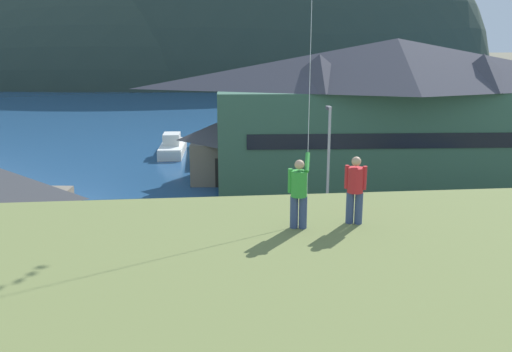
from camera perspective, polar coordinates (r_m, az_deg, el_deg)
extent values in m
plane|color=#66604C|center=(24.70, 3.39, -13.84)|extent=(600.00, 600.00, 0.00)
cube|color=slate|center=(29.13, 1.80, -9.14)|extent=(40.00, 20.00, 0.10)
cube|color=navy|center=(82.37, -3.32, 6.23)|extent=(360.00, 84.00, 0.03)
ellipsoid|color=#2D3D33|center=(140.39, -6.30, 9.54)|extent=(135.19, 52.04, 63.86)
ellipsoid|color=#2D3D33|center=(141.74, 1.24, 9.67)|extent=(111.45, 57.59, 89.90)
cube|color=#38604C|center=(45.74, 13.62, 4.00)|extent=(27.73, 9.94, 7.49)
cube|color=black|center=(41.73, 15.20, 3.46)|extent=(23.15, 1.49, 1.10)
pyramid|color=#3D3D47|center=(45.10, 14.05, 11.03)|extent=(29.42, 10.86, 3.73)
pyramid|color=#3D3D47|center=(42.39, 6.44, 10.44)|extent=(4.83, 4.83, 2.61)
pyramid|color=#3D3D47|center=(45.89, 22.00, 9.80)|extent=(4.83, 4.83, 2.61)
cube|color=#756B5B|center=(45.40, -3.29, 1.61)|extent=(5.40, 5.08, 3.30)
pyramid|color=#47474C|center=(44.92, -3.34, 4.67)|extent=(5.84, 5.58, 1.62)
cube|color=black|center=(43.24, -3.43, 0.28)|extent=(1.10, 0.16, 2.31)
cube|color=#70604C|center=(54.26, -4.87, 2.30)|extent=(3.20, 11.00, 0.70)
cube|color=silver|center=(56.01, -8.45, 2.68)|extent=(2.62, 7.10, 0.90)
cube|color=white|center=(55.91, -8.47, 3.21)|extent=(2.54, 6.88, 0.16)
cube|color=silver|center=(55.28, -8.55, 3.74)|extent=(1.68, 2.18, 1.10)
cube|color=black|center=(34.91, 21.95, -4.81)|extent=(4.21, 1.83, 0.80)
cube|color=black|center=(34.62, 21.85, -3.65)|extent=(2.11, 1.62, 0.70)
cube|color=black|center=(34.63, 21.84, -3.70)|extent=(2.15, 1.65, 0.32)
cylinder|color=black|center=(34.93, 24.57, -5.77)|extent=(0.64, 0.23, 0.64)
cylinder|color=black|center=(36.43, 23.16, -4.81)|extent=(0.64, 0.23, 0.64)
cylinder|color=black|center=(33.67, 20.52, -6.09)|extent=(0.64, 0.23, 0.64)
cylinder|color=black|center=(35.22, 19.24, -5.08)|extent=(0.64, 0.23, 0.64)
cube|color=black|center=(25.05, -20.81, -12.30)|extent=(4.31, 2.08, 0.80)
cube|color=black|center=(24.79, -21.30, -10.72)|extent=(2.20, 1.74, 0.70)
cube|color=black|center=(24.80, -21.29, -10.79)|extent=(2.25, 1.78, 0.32)
cylinder|color=black|center=(24.06, -18.25, -14.29)|extent=(0.65, 0.26, 0.64)
cylinder|color=black|center=(25.62, -17.11, -12.36)|extent=(0.65, 0.26, 0.64)
cylinder|color=black|center=(24.94, -24.46, -13.83)|extent=(0.65, 0.26, 0.64)
cylinder|color=black|center=(26.45, -22.95, -12.01)|extent=(0.65, 0.26, 0.64)
cube|color=black|center=(29.48, -1.32, -7.22)|extent=(4.28, 2.00, 0.80)
cube|color=black|center=(29.19, -1.63, -5.86)|extent=(2.17, 1.70, 0.70)
cube|color=black|center=(29.21, -1.62, -5.93)|extent=(2.22, 1.73, 0.32)
cylinder|color=black|center=(28.98, 1.62, -8.46)|extent=(0.65, 0.25, 0.64)
cylinder|color=black|center=(30.66, 1.01, -7.15)|extent=(0.65, 0.25, 0.64)
cylinder|color=black|center=(28.66, -3.82, -8.77)|extent=(0.65, 0.25, 0.64)
cylinder|color=black|center=(30.35, -4.12, -7.42)|extent=(0.65, 0.25, 0.64)
cube|color=silver|center=(26.01, 19.06, -11.12)|extent=(4.36, 2.21, 0.80)
cube|color=beige|center=(25.63, 18.90, -9.65)|extent=(2.25, 1.80, 0.70)
cube|color=black|center=(25.65, 18.89, -9.72)|extent=(2.29, 1.84, 0.32)
cylinder|color=black|center=(26.19, 22.65, -12.26)|extent=(0.66, 0.28, 0.64)
cylinder|color=black|center=(27.55, 20.51, -10.69)|extent=(0.66, 0.28, 0.64)
cylinder|color=black|center=(24.84, 17.28, -13.26)|extent=(0.66, 0.28, 0.64)
cylinder|color=black|center=(26.27, 15.34, -11.52)|extent=(0.66, 0.28, 0.64)
cube|color=#9EA3A8|center=(24.86, 1.63, -11.51)|extent=(4.33, 2.13, 0.80)
cube|color=gray|center=(24.55, 2.00, -9.93)|extent=(2.22, 1.76, 0.70)
cube|color=black|center=(24.56, 2.00, -10.00)|extent=(2.27, 1.80, 0.32)
cylinder|color=black|center=(25.83, -1.57, -11.45)|extent=(0.66, 0.27, 0.64)
cylinder|color=black|center=(24.19, -1.58, -13.34)|extent=(0.66, 0.27, 0.64)
cylinder|color=black|center=(25.96, 4.59, -11.36)|extent=(0.66, 0.27, 0.64)
cylinder|color=black|center=(24.32, 5.04, -13.23)|extent=(0.66, 0.27, 0.64)
cube|color=slate|center=(31.18, 10.47, -6.23)|extent=(4.34, 2.15, 0.80)
cube|color=#5B5B5F|center=(30.89, 10.26, -4.94)|extent=(2.23, 1.77, 0.70)
cube|color=black|center=(30.91, 10.25, -5.00)|extent=(2.27, 1.81, 0.32)
cylinder|color=black|center=(30.79, 13.28, -7.46)|extent=(0.66, 0.27, 0.64)
cylinder|color=black|center=(32.45, 12.50, -6.26)|extent=(0.66, 0.27, 0.64)
cylinder|color=black|center=(30.24, 8.21, -7.62)|extent=(0.66, 0.27, 0.64)
cylinder|color=black|center=(31.93, 7.70, -6.39)|extent=(0.66, 0.27, 0.64)
cylinder|color=#ADADB2|center=(33.79, 7.34, 0.76)|extent=(0.16, 0.16, 7.35)
cube|color=#4C4C51|center=(33.48, 7.40, 6.86)|extent=(0.24, 0.70, 0.20)
cylinder|color=#384770|center=(13.99, 3.88, -3.66)|extent=(0.20, 0.20, 0.82)
cylinder|color=#384770|center=(13.98, 4.79, -3.69)|extent=(0.20, 0.20, 0.82)
cylinder|color=green|center=(13.77, 4.39, -0.79)|extent=(0.40, 0.40, 0.64)
sphere|color=tan|center=(13.65, 4.43, 1.15)|extent=(0.24, 0.24, 0.24)
cylinder|color=green|center=(13.82, 5.22, 1.38)|extent=(0.23, 0.57, 0.43)
cylinder|color=green|center=(13.77, 3.48, -0.48)|extent=(0.11, 0.11, 0.60)
cylinder|color=#384770|center=(14.50, 9.50, -3.17)|extent=(0.20, 0.20, 0.82)
cylinder|color=#384770|center=(14.49, 10.37, -3.22)|extent=(0.20, 0.20, 0.82)
cylinder|color=red|center=(14.29, 10.06, -0.41)|extent=(0.40, 0.40, 0.64)
sphere|color=tan|center=(14.18, 10.15, 1.47)|extent=(0.24, 0.24, 0.24)
cylinder|color=red|center=(14.29, 9.20, -0.08)|extent=(0.11, 0.11, 0.60)
cylinder|color=red|center=(14.27, 10.96, -0.19)|extent=(0.11, 0.11, 0.60)
cylinder|color=silver|center=(17.27, 5.68, 16.99)|extent=(1.48, 7.20, 11.09)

